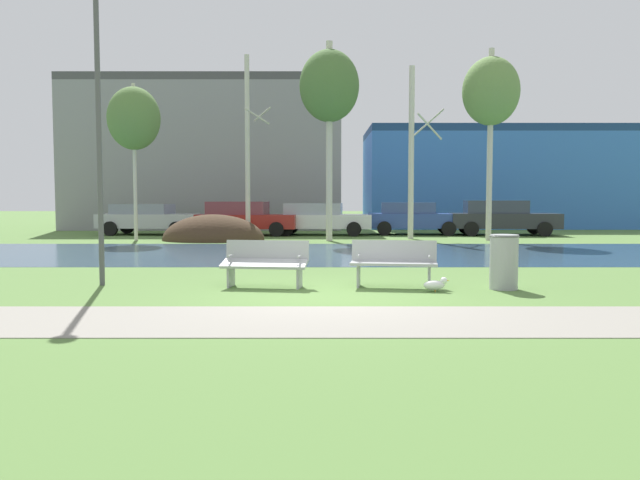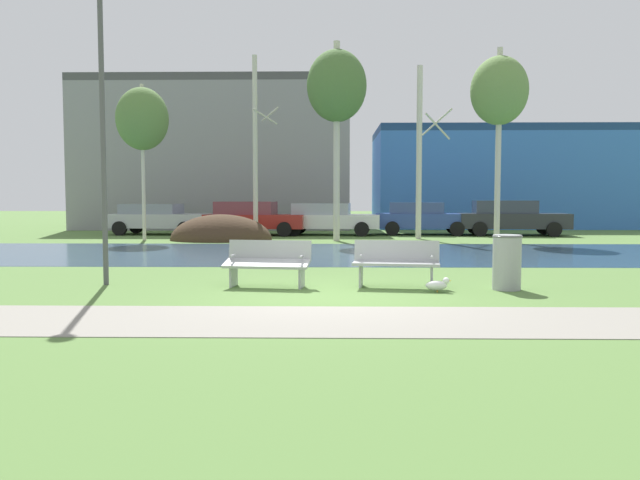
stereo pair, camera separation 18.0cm
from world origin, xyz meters
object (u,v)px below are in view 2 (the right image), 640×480
parked_sedan_second_red (252,218)px  bench_right (396,262)px  trash_bin (507,261)px  parked_van_nearest_silver (158,218)px  parked_suv_fifth_dark (510,217)px  seagull (438,285)px  parked_wagon_fourth_blue (421,218)px  parked_hatch_third_white (327,218)px  streetlamp (102,86)px  bench_left (268,262)px

parked_sedan_second_red → bench_right: bearing=-73.7°
trash_bin → parked_van_nearest_silver: size_ratio=0.21×
parked_sedan_second_red → parked_suv_fifth_dark: (11.63, 0.08, 0.02)m
seagull → parked_suv_fifth_dark: bearing=70.4°
trash_bin → parked_wagon_fourth_blue: bearing=87.0°
parked_van_nearest_silver → parked_hatch_third_white: (7.78, -0.25, 0.01)m
bench_right → parked_van_nearest_silver: (-9.20, 16.83, 0.28)m
trash_bin → parked_suv_fifth_dark: parked_suv_fifth_dark is taller
streetlamp → parked_suv_fifth_dark: (12.37, 16.31, -2.97)m
bench_right → parked_hatch_third_white: (-1.41, 16.58, 0.29)m
bench_right → parked_sedan_second_red: 17.17m
trash_bin → parked_wagon_fourth_blue: parked_wagon_fourth_blue is taller
bench_right → seagull: size_ratio=3.61×
parked_van_nearest_silver → parked_sedan_second_red: (4.37, -0.35, 0.04)m
parked_hatch_third_white → bench_right: bearing=-85.1°
bench_right → trash_bin: size_ratio=1.66×
parked_sedan_second_red → parked_suv_fifth_dark: bearing=0.4°
trash_bin → parked_suv_fifth_dark: 17.51m
bench_right → streetlamp: streetlamp is taller
parked_wagon_fourth_blue → parked_suv_fifth_dark: parked_suv_fifth_dark is taller
bench_left → seagull: (3.09, -0.62, -0.34)m
seagull → streetlamp: streetlamp is taller
trash_bin → seagull: trash_bin is taller
bench_left → parked_wagon_fourth_blue: size_ratio=0.37×
streetlamp → bench_right: bearing=-2.6°
trash_bin → streetlamp: streetlamp is taller
parked_sedan_second_red → parked_wagon_fourth_blue: size_ratio=1.08×
bench_left → seagull: 3.17m
bench_left → trash_bin: (4.40, -0.28, 0.05)m
parked_wagon_fourth_blue → bench_right: bearing=-99.7°
seagull → parked_wagon_fourth_blue: bearing=82.8°
bench_right → trash_bin: bearing=-7.9°
parked_sedan_second_red → parked_suv_fifth_dark: size_ratio=0.98×
parked_sedan_second_red → parked_suv_fifth_dark: parked_suv_fifth_dark is taller
bench_left → parked_sedan_second_red: parked_sedan_second_red is taller
parked_sedan_second_red → parked_hatch_third_white: 3.41m
bench_right → parked_van_nearest_silver: size_ratio=0.35×
streetlamp → parked_van_nearest_silver: bearing=102.3°
streetlamp → parked_van_nearest_silver: size_ratio=1.22×
parked_van_nearest_silver → parked_sedan_second_red: parked_sedan_second_red is taller
parked_sedan_second_red → parked_wagon_fourth_blue: parked_sedan_second_red is taller
trash_bin → parked_hatch_third_white: 17.20m
trash_bin → bench_right: bearing=172.1°
bench_left → trash_bin: size_ratio=1.66×
parked_wagon_fourth_blue → bench_left: bearing=-107.3°
parked_hatch_third_white → parked_suv_fifth_dark: parked_suv_fifth_dark is taller
parked_hatch_third_white → bench_left: bearing=-93.4°
trash_bin → parked_van_nearest_silver: 20.44m
streetlamp → parked_suv_fifth_dark: 20.68m
bench_left → streetlamp: 4.59m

